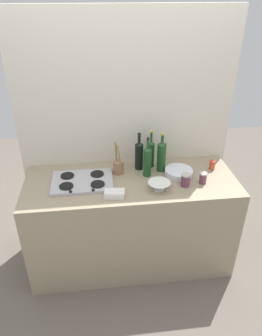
{
  "coord_description": "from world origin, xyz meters",
  "views": [
    {
      "loc": [
        -0.26,
        -2.22,
        2.33
      ],
      "look_at": [
        0.0,
        0.0,
        1.02
      ],
      "focal_mm": 33.48,
      "sensor_mm": 36.0,
      "label": 1
    }
  ],
  "objects": [
    {
      "name": "ground_plane",
      "position": [
        0.0,
        0.0,
        0.0
      ],
      "size": [
        6.0,
        6.0,
        0.0
      ],
      "primitive_type": "plane",
      "color": "#6B6056",
      "rests_on": "ground"
    },
    {
      "name": "counter_block",
      "position": [
        0.0,
        0.0,
        0.45
      ],
      "size": [
        1.8,
        0.7,
        0.9
      ],
      "primitive_type": "cube",
      "color": "tan",
      "rests_on": "ground"
    },
    {
      "name": "backsplash_panel",
      "position": [
        0.0,
        0.38,
        1.11
      ],
      "size": [
        1.9,
        0.06,
        2.22
      ],
      "primitive_type": "cube",
      "color": "beige",
      "rests_on": "ground"
    },
    {
      "name": "stovetop_hob",
      "position": [
        -0.41,
        0.01,
        0.91
      ],
      "size": [
        0.51,
        0.36,
        0.04
      ],
      "color": "#B2B2B7",
      "rests_on": "counter_block"
    },
    {
      "name": "plate_stack",
      "position": [
        0.42,
        0.04,
        0.93
      ],
      "size": [
        0.24,
        0.24,
        0.05
      ],
      "color": "white",
      "rests_on": "counter_block"
    },
    {
      "name": "wine_bottle_leftmost",
      "position": [
        0.15,
        0.07,
        1.04
      ],
      "size": [
        0.07,
        0.07,
        0.36
      ],
      "color": "#19471E",
      "rests_on": "counter_block"
    },
    {
      "name": "wine_bottle_mid_left",
      "position": [
        0.2,
        0.22,
        1.03
      ],
      "size": [
        0.06,
        0.06,
        0.35
      ],
      "color": "#19471E",
      "rests_on": "counter_block"
    },
    {
      "name": "wine_bottle_mid_right",
      "position": [
        0.28,
        0.14,
        1.05
      ],
      "size": [
        0.08,
        0.08,
        0.36
      ],
      "color": "#19471E",
      "rests_on": "counter_block"
    },
    {
      "name": "wine_bottle_rightmost",
      "position": [
        0.09,
        0.19,
        1.04
      ],
      "size": [
        0.07,
        0.07,
        0.34
      ],
      "color": "black",
      "rests_on": "counter_block"
    },
    {
      "name": "mixing_bowl",
      "position": [
        0.21,
        -0.17,
        0.94
      ],
      "size": [
        0.18,
        0.18,
        0.07
      ],
      "color": "white",
      "rests_on": "counter_block"
    },
    {
      "name": "butter_dish",
      "position": [
        -0.16,
        -0.22,
        0.93
      ],
      "size": [
        0.17,
        0.11,
        0.05
      ],
      "primitive_type": "cube",
      "rotation": [
        0.0,
        0.0,
        -0.14
      ],
      "color": "white",
      "rests_on": "counter_block"
    },
    {
      "name": "utensil_crock",
      "position": [
        -0.1,
        0.13,
        0.97
      ],
      "size": [
        0.09,
        0.09,
        0.29
      ],
      "color": "#996B4C",
      "rests_on": "counter_block"
    },
    {
      "name": "condiment_jar_front",
      "position": [
        0.43,
        -0.13,
        0.96
      ],
      "size": [
        0.07,
        0.07,
        0.11
      ],
      "color": "#66384C",
      "rests_on": "counter_block"
    },
    {
      "name": "condiment_jar_rear",
      "position": [
        0.59,
        -0.11,
        0.95
      ],
      "size": [
        0.06,
        0.06,
        0.1
      ],
      "color": "#66384C",
      "rests_on": "counter_block"
    },
    {
      "name": "condiment_jar_spare",
      "position": [
        0.74,
        0.1,
        0.94
      ],
      "size": [
        0.05,
        0.05,
        0.08
      ],
      "color": "#C64C2D",
      "rests_on": "counter_block"
    }
  ]
}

